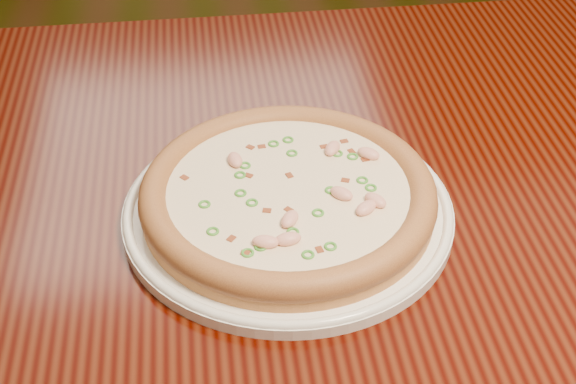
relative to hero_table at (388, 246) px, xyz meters
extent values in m
plane|color=black|center=(-0.17, 0.55, -0.65)|extent=(9.00, 9.00, 0.00)
cube|color=black|center=(0.00, 0.00, 0.08)|extent=(1.20, 0.80, 0.04)
cylinder|color=black|center=(-0.54, 0.34, -0.30)|extent=(0.06, 0.06, 0.71)
cylinder|color=white|center=(-0.12, -0.05, 0.10)|extent=(0.32, 0.32, 0.01)
torus|color=white|center=(-0.12, -0.05, 0.11)|extent=(0.32, 0.32, 0.01)
cylinder|color=#C3834B|center=(-0.12, -0.05, 0.12)|extent=(0.28, 0.28, 0.02)
torus|color=#AB7039|center=(-0.12, -0.05, 0.13)|extent=(0.29, 0.29, 0.03)
cylinder|color=#F8D8C3|center=(-0.12, -0.05, 0.13)|extent=(0.24, 0.24, 0.00)
ellipsoid|color=#F2B29E|center=(-0.15, -0.13, 0.14)|extent=(0.03, 0.02, 0.01)
ellipsoid|color=#F2B29E|center=(-0.04, -0.08, 0.14)|extent=(0.03, 0.03, 0.01)
ellipsoid|color=#F2B29E|center=(-0.12, -0.10, 0.14)|extent=(0.02, 0.03, 0.01)
ellipsoid|color=#F2B29E|center=(-0.07, 0.01, 0.14)|extent=(0.02, 0.03, 0.01)
ellipsoid|color=#F2B29E|center=(-0.07, -0.07, 0.14)|extent=(0.03, 0.03, 0.01)
ellipsoid|color=#F2B29E|center=(-0.05, -0.09, 0.14)|extent=(0.03, 0.03, 0.01)
ellipsoid|color=#F2B29E|center=(-0.13, -0.13, 0.14)|extent=(0.03, 0.02, 0.01)
ellipsoid|color=#F2B29E|center=(-0.03, -0.01, 0.14)|extent=(0.03, 0.03, 0.01)
ellipsoid|color=#F2B29E|center=(-0.17, 0.00, 0.14)|extent=(0.02, 0.03, 0.01)
cube|color=maroon|center=(-0.12, -0.03, 0.13)|extent=(0.01, 0.01, 0.00)
cube|color=maroon|center=(-0.10, -0.14, 0.13)|extent=(0.01, 0.01, 0.00)
cube|color=maroon|center=(-0.14, 0.02, 0.13)|extent=(0.01, 0.01, 0.00)
cube|color=maroon|center=(-0.22, -0.02, 0.13)|extent=(0.01, 0.01, 0.00)
cube|color=maroon|center=(-0.06, -0.05, 0.13)|extent=(0.01, 0.01, 0.00)
cube|color=maroon|center=(-0.16, -0.03, 0.13)|extent=(0.01, 0.01, 0.00)
cube|color=maroon|center=(-0.07, 0.01, 0.13)|extent=(0.01, 0.01, 0.00)
cube|color=maroon|center=(-0.12, -0.08, 0.13)|extent=(0.01, 0.01, 0.00)
cube|color=maroon|center=(-0.15, 0.02, 0.13)|extent=(0.01, 0.01, 0.00)
cube|color=maroon|center=(-0.05, 0.02, 0.13)|extent=(0.01, 0.01, 0.00)
cube|color=maroon|center=(-0.05, 0.00, 0.13)|extent=(0.01, 0.01, 0.00)
cube|color=maroon|center=(-0.04, -0.01, 0.13)|extent=(0.01, 0.01, 0.00)
cube|color=maroon|center=(-0.14, -0.08, 0.13)|extent=(0.01, 0.01, 0.00)
cube|color=maroon|center=(-0.17, -0.14, 0.13)|extent=(0.01, 0.01, 0.00)
cube|color=maroon|center=(-0.18, -0.12, 0.13)|extent=(0.01, 0.01, 0.00)
torus|color=#40902D|center=(-0.16, -0.01, 0.13)|extent=(0.01, 0.01, 0.00)
torus|color=#40902D|center=(-0.11, -0.15, 0.13)|extent=(0.02, 0.02, 0.00)
torus|color=#40902D|center=(-0.20, -0.07, 0.13)|extent=(0.01, 0.01, 0.00)
torus|color=#40902D|center=(-0.17, -0.05, 0.13)|extent=(0.01, 0.01, 0.00)
torus|color=#40902D|center=(-0.17, -0.14, 0.13)|extent=(0.02, 0.02, 0.00)
torus|color=#40902D|center=(-0.15, -0.13, 0.13)|extent=(0.01, 0.01, 0.00)
torus|color=#40902D|center=(-0.05, -0.01, 0.13)|extent=(0.01, 0.01, 0.00)
torus|color=#40902D|center=(-0.11, 0.01, 0.13)|extent=(0.01, 0.01, 0.00)
torus|color=#40902D|center=(-0.11, 0.03, 0.13)|extent=(0.01, 0.01, 0.00)
torus|color=#40902D|center=(-0.16, -0.02, 0.13)|extent=(0.02, 0.02, 0.00)
torus|color=#40902D|center=(-0.12, -0.12, 0.13)|extent=(0.01, 0.01, 0.00)
torus|color=#40902D|center=(-0.08, -0.06, 0.13)|extent=(0.01, 0.01, 0.00)
torus|color=#40902D|center=(-0.20, -0.11, 0.13)|extent=(0.02, 0.02, 0.00)
torus|color=#40902D|center=(-0.16, -0.07, 0.13)|extent=(0.02, 0.02, 0.00)
torus|color=#40902D|center=(-0.10, -0.09, 0.13)|extent=(0.02, 0.02, 0.00)
torus|color=#40902D|center=(-0.09, -0.14, 0.13)|extent=(0.01, 0.01, 0.00)
torus|color=#40902D|center=(-0.05, -0.05, 0.13)|extent=(0.02, 0.02, 0.00)
torus|color=#40902D|center=(-0.13, 0.02, 0.13)|extent=(0.02, 0.02, 0.00)
torus|color=#40902D|center=(-0.06, 0.00, 0.13)|extent=(0.02, 0.02, 0.00)
torus|color=#40902D|center=(-0.04, -0.06, 0.13)|extent=(0.01, 0.01, 0.00)
camera|label=1|loc=(-0.19, -0.65, 0.61)|focal=50.00mm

